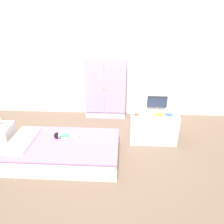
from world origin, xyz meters
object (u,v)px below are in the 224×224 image
Objects in this scene: tv_monitor at (157,102)px; book_blue at (169,115)px; book_yellow at (159,115)px; bed at (64,151)px; tv_stand at (153,126)px; wardrobe at (105,86)px; rocking_horse_toy at (137,112)px; doll at (62,136)px; nightstand at (2,136)px.

tv_monitor reaches higher than book_blue.
bed is at bearing -160.71° from book_yellow.
tv_monitor is at bearing 59.35° from tv_stand.
wardrobe is at bearing 70.81° from bed.
wardrobe is at bearing 120.90° from rocking_horse_toy.
rocking_horse_toy is 0.53m from book_blue.
doll is 2.50× the size of book_yellow.
nightstand is (-1.04, 0.09, -0.11)m from doll.
bed is at bearing -156.50° from tv_stand.
tv_stand is 5.07× the size of book_yellow.
tv_stand is at bearing 156.44° from book_blue.
tv_monitor is at bearing 31.27° from rocking_horse_toy.
book_yellow is 1.33× the size of book_blue.
nightstand is at bearing -173.84° from book_yellow.
book_yellow is (0.02, -0.17, -0.14)m from tv_monitor.
doll is 0.49× the size of tv_stand.
bed is 2.09× the size of tv_stand.
wardrobe is 1.71× the size of tv_stand.
wardrobe is at bearing 139.41° from book_blue.
doll is at bearing -167.74° from book_blue.
nightstand reaches higher than bed.
tv_stand reaches higher than nightstand.
doll is at bearing -166.45° from book_yellow.
wardrobe is 11.59× the size of book_blue.
book_blue reaches higher than tv_stand.
book_blue is at bearing 0.00° from book_yellow.
wardrobe reaches higher than tv_stand.
wardrobe is (0.58, 1.34, 0.36)m from doll.
nightstand is (-1.10, 0.24, 0.07)m from bed.
bed is 3.96× the size of nightstand.
tv_monitor is (1.52, 0.54, 0.37)m from doll.
wardrobe is (1.62, 1.24, 0.47)m from nightstand.
nightstand is at bearing 167.74° from bed.
nightstand is 2.64m from tv_monitor.
tv_stand is 0.37m from book_blue.
book_blue is at bearing 3.83° from rocking_horse_toy.
book_blue is at bearing -23.56° from tv_stand.
rocking_horse_toy is (0.60, -1.00, -0.08)m from wardrobe.
tv_stand is 0.47m from rocking_horse_toy.
book_yellow is (1.54, 0.37, 0.22)m from doll.
tv_monitor is 2.49× the size of rocking_horse_toy.
tv_monitor is (0.04, 0.07, 0.42)m from tv_stand.
bed is at bearing -12.26° from nightstand.
nightstand is 2.26m from rocking_horse_toy.
tv_stand is 6.76× the size of book_blue.
tv_stand is at bearing 8.53° from nightstand.
rocking_horse_toy is (1.12, 0.48, 0.46)m from bed.
tv_stand is 2.42× the size of tv_monitor.
bed is at bearing -67.39° from doll.
wardrobe reaches higher than bed.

